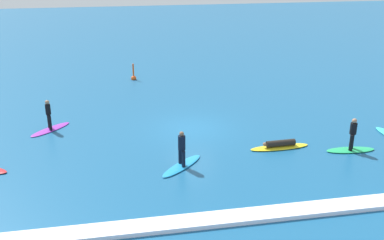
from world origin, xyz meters
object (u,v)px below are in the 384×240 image
Objects in this scene: surfer_on_purple_board at (50,122)px; surfer_on_green_board at (351,143)px; surfer_on_blue_board at (182,158)px; surfer_on_yellow_board at (280,145)px; marker_buoy at (134,77)px.

surfer_on_green_board is (15.19, -5.64, -0.01)m from surfer_on_purple_board.
surfer_on_blue_board reaches higher than surfer_on_purple_board.
surfer_on_green_board is 3.54m from surfer_on_yellow_board.
surfer_on_purple_board is at bearing -16.26° from surfer_on_green_board.
marker_buoy is (5.26, 9.63, -0.25)m from surfer_on_purple_board.
surfer_on_blue_board reaches higher than surfer_on_green_board.
surfer_on_blue_board is 8.64m from surfer_on_green_board.
marker_buoy is at bearing -129.66° from surfer_on_blue_board.
surfer_on_purple_board is 16.20m from surfer_on_green_board.
surfer_on_purple_board reaches higher than surfer_on_yellow_board.
surfer_on_purple_board is 0.75× the size of surfer_on_yellow_board.
surfer_on_green_board is at bearing 161.89° from surfer_on_yellow_board.
surfer_on_yellow_board is (-3.39, 0.97, -0.30)m from surfer_on_green_board.
marker_buoy is at bearing -67.59° from surfer_on_yellow_board.
surfer_on_blue_board is at bearing -85.23° from marker_buoy.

